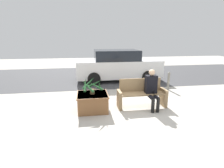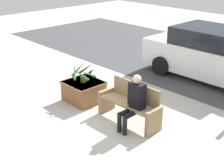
{
  "view_description": "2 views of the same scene",
  "coord_description": "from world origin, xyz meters",
  "px_view_note": "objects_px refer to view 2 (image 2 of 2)",
  "views": [
    {
      "loc": [
        -1.66,
        -4.97,
        2.22
      ],
      "look_at": [
        -0.85,
        0.28,
        0.81
      ],
      "focal_mm": 28.0,
      "sensor_mm": 36.0,
      "label": 1
    },
    {
      "loc": [
        4.53,
        -4.51,
        3.64
      ],
      "look_at": [
        -0.62,
        0.41,
        0.67
      ],
      "focal_mm": 50.0,
      "sensor_mm": 36.0,
      "label": 2
    }
  ],
  "objects_px": {
    "potted_plant": "(83,72)",
    "parked_car": "(214,55)",
    "planter_box": "(84,91)",
    "bench": "(130,104)",
    "person_seated": "(134,100)"
  },
  "relations": [
    {
      "from": "potted_plant",
      "to": "parked_car",
      "type": "height_order",
      "value": "parked_car"
    },
    {
      "from": "planter_box",
      "to": "potted_plant",
      "type": "xyz_separation_m",
      "value": [
        -0.0,
        0.01,
        0.51
      ]
    },
    {
      "from": "bench",
      "to": "planter_box",
      "type": "xyz_separation_m",
      "value": [
        -1.61,
        -0.1,
        -0.14
      ]
    },
    {
      "from": "planter_box",
      "to": "potted_plant",
      "type": "bearing_deg",
      "value": 93.27
    },
    {
      "from": "bench",
      "to": "parked_car",
      "type": "distance_m",
      "value": 3.86
    },
    {
      "from": "parked_car",
      "to": "potted_plant",
      "type": "bearing_deg",
      "value": -111.33
    },
    {
      "from": "person_seated",
      "to": "potted_plant",
      "type": "bearing_deg",
      "value": 177.0
    },
    {
      "from": "bench",
      "to": "parked_car",
      "type": "height_order",
      "value": "parked_car"
    },
    {
      "from": "person_seated",
      "to": "potted_plant",
      "type": "relative_size",
      "value": 1.81
    },
    {
      "from": "person_seated",
      "to": "planter_box",
      "type": "bearing_deg",
      "value": 177.19
    },
    {
      "from": "bench",
      "to": "person_seated",
      "type": "xyz_separation_m",
      "value": [
        0.27,
        -0.19,
        0.26
      ]
    },
    {
      "from": "person_seated",
      "to": "potted_plant",
      "type": "xyz_separation_m",
      "value": [
        -1.88,
        0.1,
        0.11
      ]
    },
    {
      "from": "planter_box",
      "to": "potted_plant",
      "type": "distance_m",
      "value": 0.51
    },
    {
      "from": "person_seated",
      "to": "parked_car",
      "type": "height_order",
      "value": "parked_car"
    },
    {
      "from": "bench",
      "to": "planter_box",
      "type": "bearing_deg",
      "value": -176.57
    }
  ]
}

